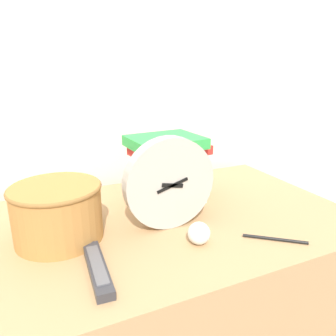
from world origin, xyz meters
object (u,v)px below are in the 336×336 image
basket (57,211)px  tv_remote (97,268)px  crumpled_paper_ball (199,233)px  pen (275,239)px  desk_clock (170,183)px  book_stack (170,167)px

basket → tv_remote: (0.05, -0.18, -0.07)m
tv_remote → crumpled_paper_ball: crumpled_paper_ball is taller
crumpled_paper_ball → pen: 0.20m
desk_clock → pen: (0.21, -0.18, -0.12)m
tv_remote → crumpled_paper_ball: 0.26m
basket → pen: (0.49, -0.24, -0.07)m
desk_clock → basket: bearing=168.8°
book_stack → tv_remote: bearing=-136.0°
pen → basket: bearing=154.0°
desk_clock → tv_remote: desk_clock is taller
desk_clock → book_stack: (0.08, 0.17, -0.02)m
desk_clock → tv_remote: bearing=-150.7°
desk_clock → pen: desk_clock is taller
tv_remote → book_stack: bearing=44.0°
desk_clock → tv_remote: size_ratio=1.25×
desk_clock → tv_remote: 0.29m
desk_clock → pen: bearing=-41.3°
book_stack → pen: 0.39m
desk_clock → book_stack: desk_clock is taller
pen → desk_clock: bearing=138.7°
book_stack → pen: book_stack is taller
pen → book_stack: bearing=109.6°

